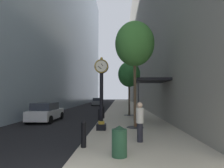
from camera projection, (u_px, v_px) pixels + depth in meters
name	position (u px, v px, depth m)	size (l,w,h in m)	color
ground_plane	(109.00, 108.00, 30.88)	(110.00, 110.00, 0.00)	black
sidewalk_right	(125.00, 107.00, 33.78)	(5.31, 80.00, 0.14)	#BCB29E
building_block_left	(51.00, 10.00, 35.29)	(9.00, 80.00, 35.83)	#93A8B7
building_block_right	(164.00, 28.00, 34.28)	(9.00, 80.00, 28.51)	gray
street_clock	(101.00, 90.00, 11.42)	(0.84, 0.55, 4.38)	black
bollard_nearest	(84.00, 133.00, 7.62)	(0.22, 0.22, 1.08)	black
bollard_third	(100.00, 116.00, 13.78)	(0.22, 0.22, 1.08)	black
bollard_fourth	(103.00, 112.00, 16.86)	(0.22, 0.22, 1.08)	black
street_tree_near	(135.00, 44.00, 12.44)	(2.55, 2.55, 6.90)	#333335
street_tree_mid_near	(129.00, 74.00, 19.51)	(2.27, 2.27, 5.50)	#333335
trash_bin	(119.00, 141.00, 6.48)	(0.53, 0.53, 1.05)	#234C33
pedestrian_walking	(140.00, 121.00, 8.50)	(0.44, 0.52, 1.76)	#23232D
storefront_awning	(150.00, 81.00, 14.89)	(2.40, 3.60, 3.30)	black
car_grey_near	(98.00, 102.00, 38.71)	(2.08, 4.13, 1.57)	slate
car_white_mid	(46.00, 112.00, 15.94)	(2.04, 4.28, 1.57)	silver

